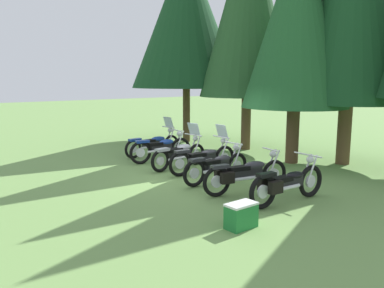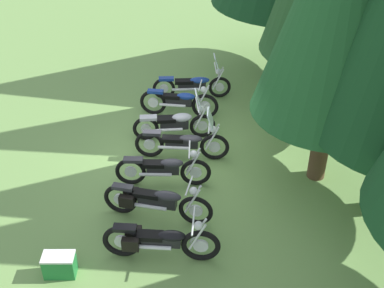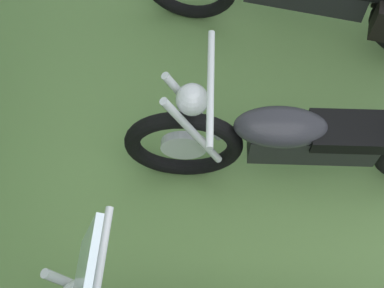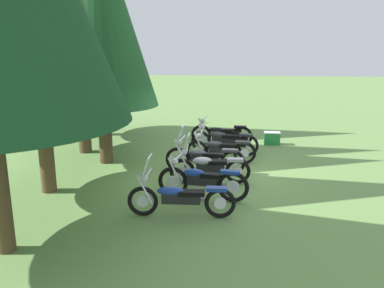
% 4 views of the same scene
% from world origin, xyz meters
% --- Properties ---
extents(motorcycle_4, '(0.67, 2.19, 1.01)m').
position_xyz_m(motorcycle_4, '(0.96, -0.22, 0.45)').
color(motorcycle_4, black).
rests_on(motorcycle_4, ground_plane).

